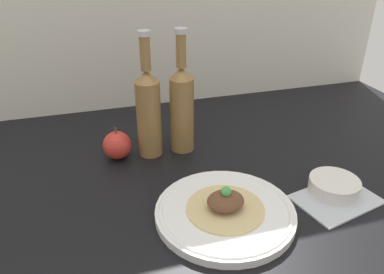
# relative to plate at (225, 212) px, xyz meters

# --- Properties ---
(ground_plane) EXTENTS (1.80, 1.10, 0.04)m
(ground_plane) POSITION_rel_plate_xyz_m (-0.10, 0.10, -0.03)
(ground_plane) COLOR black
(plate) EXTENTS (0.28, 0.28, 0.02)m
(plate) POSITION_rel_plate_xyz_m (0.00, 0.00, 0.00)
(plate) COLOR white
(plate) RESTS_ON ground_plane
(plated_food) EXTENTS (0.16, 0.16, 0.05)m
(plated_food) POSITION_rel_plate_xyz_m (0.00, -0.00, 0.02)
(plated_food) COLOR #D6BC7F
(plated_food) RESTS_ON plate
(cider_bottle_left) EXTENTS (0.06, 0.06, 0.32)m
(cider_bottle_left) POSITION_rel_plate_xyz_m (-0.09, 0.29, 0.11)
(cider_bottle_left) COLOR olive
(cider_bottle_left) RESTS_ON ground_plane
(cider_bottle_right) EXTENTS (0.06, 0.06, 0.32)m
(cider_bottle_right) POSITION_rel_plate_xyz_m (-0.01, 0.29, 0.11)
(cider_bottle_right) COLOR olive
(cider_bottle_right) RESTS_ON ground_plane
(apple) EXTENTS (0.07, 0.07, 0.09)m
(apple) POSITION_rel_plate_xyz_m (-0.18, 0.29, 0.03)
(apple) COLOR red
(apple) RESTS_ON ground_plane
(napkin) EXTENTS (0.20, 0.16, 0.01)m
(napkin) POSITION_rel_plate_xyz_m (0.25, -0.02, -0.01)
(napkin) COLOR #B7BCC6
(napkin) RESTS_ON ground_plane
(dipping_bowl) EXTENTS (0.11, 0.11, 0.03)m
(dipping_bowl) POSITION_rel_plate_xyz_m (0.26, 0.01, 0.01)
(dipping_bowl) COLOR silver
(dipping_bowl) RESTS_ON ground_plane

